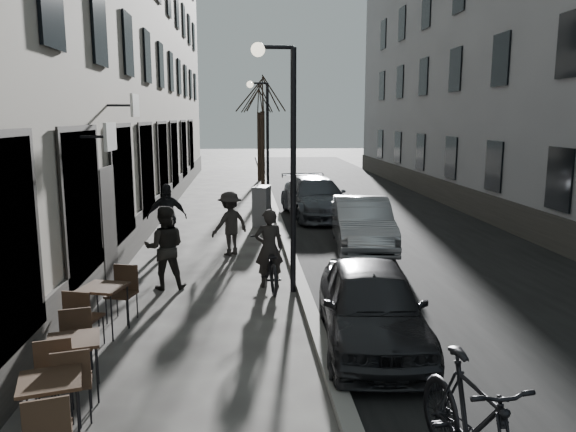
{
  "coord_description": "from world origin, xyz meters",
  "views": [
    {
      "loc": [
        -1.02,
        -5.4,
        3.65
      ],
      "look_at": [
        -0.19,
        5.02,
        1.8
      ],
      "focal_mm": 35.0,
      "sensor_mm": 36.0,
      "label": 1
    }
  ],
  "objects": [
    {
      "name": "road",
      "position": [
        3.85,
        16.0,
        0.0
      ],
      "size": [
        7.3,
        60.0,
        0.0
      ],
      "primitive_type": "cube",
      "color": "black",
      "rests_on": "ground"
    },
    {
      "name": "kerb",
      "position": [
        0.2,
        16.0,
        0.06
      ],
      "size": [
        0.25,
        60.0,
        0.12
      ],
      "primitive_type": "cube",
      "color": "slate",
      "rests_on": "ground"
    },
    {
      "name": "building_right",
      "position": [
        9.5,
        16.5,
        8.0
      ],
      "size": [
        4.0,
        35.0,
        16.0
      ],
      "primitive_type": "cube",
      "color": "gray",
      "rests_on": "ground"
    },
    {
      "name": "streetlamp_near",
      "position": [
        -0.17,
        6.0,
        3.16
      ],
      "size": [
        0.9,
        0.28,
        5.09
      ],
      "color": "black",
      "rests_on": "ground"
    },
    {
      "name": "streetlamp_far",
      "position": [
        -0.17,
        18.0,
        3.16
      ],
      "size": [
        0.9,
        0.28,
        5.09
      ],
      "color": "black",
      "rests_on": "ground"
    },
    {
      "name": "tree_near",
      "position": [
        -0.1,
        21.0,
        4.66
      ],
      "size": [
        2.4,
        2.4,
        5.7
      ],
      "color": "black",
      "rests_on": "ground"
    },
    {
      "name": "tree_far",
      "position": [
        -0.1,
        27.0,
        4.66
      ],
      "size": [
        2.4,
        2.4,
        5.7
      ],
      "color": "black",
      "rests_on": "ground"
    },
    {
      "name": "bistro_set_a",
      "position": [
        -3.18,
        0.57,
        0.49
      ],
      "size": [
        0.86,
        1.67,
        0.95
      ],
      "rotation": [
        0.0,
        0.0,
        0.27
      ],
      "color": "black",
      "rests_on": "ground"
    },
    {
      "name": "bistro_set_b",
      "position": [
        -3.26,
        1.71,
        0.49
      ],
      "size": [
        0.82,
        1.66,
        0.95
      ],
      "rotation": [
        0.0,
        0.0,
        0.24
      ],
      "color": "black",
      "rests_on": "ground"
    },
    {
      "name": "bistro_set_c",
      "position": [
        -3.4,
        3.91,
        0.51
      ],
      "size": [
        0.9,
        1.74,
        0.99
      ],
      "rotation": [
        0.0,
        0.0,
        -0.27
      ],
      "color": "black",
      "rests_on": "ground"
    },
    {
      "name": "utility_cabinet",
      "position": [
        -0.41,
        13.46,
        0.67
      ],
      "size": [
        0.68,
        0.98,
        1.34
      ],
      "primitive_type": "cube",
      "rotation": [
        0.0,
        0.0,
        -0.23
      ],
      "color": "slate",
      "rests_on": "ground"
    },
    {
      "name": "bicycle",
      "position": [
        -0.49,
        6.37,
        0.52
      ],
      "size": [
        0.86,
        2.05,
        1.05
      ],
      "primitive_type": "imported",
      "rotation": [
        0.0,
        0.0,
        3.23
      ],
      "color": "black",
      "rests_on": "ground"
    },
    {
      "name": "cyclist_rider",
      "position": [
        -0.49,
        6.37,
        0.86
      ],
      "size": [
        0.66,
        0.46,
        1.71
      ],
      "primitive_type": "imported",
      "rotation": [
        0.0,
        0.0,
        3.23
      ],
      "color": "black",
      "rests_on": "ground"
    },
    {
      "name": "pedestrian_near",
      "position": [
        -2.71,
        6.44,
        0.9
      ],
      "size": [
        0.92,
        0.74,
        1.8
      ],
      "primitive_type": "imported",
      "rotation": [
        0.0,
        0.0,
        3.21
      ],
      "color": "black",
      "rests_on": "ground"
    },
    {
      "name": "pedestrian_mid",
      "position": [
        -1.4,
        9.34,
        0.85
      ],
      "size": [
        1.26,
        1.17,
        1.71
      ],
      "primitive_type": "imported",
      "rotation": [
        0.0,
        0.0,
        3.79
      ],
      "color": "black",
      "rests_on": "ground"
    },
    {
      "name": "pedestrian_far",
      "position": [
        -3.14,
        10.04,
        0.93
      ],
      "size": [
        1.13,
        0.57,
        1.85
      ],
      "primitive_type": "imported",
      "rotation": [
        0.0,
        0.0,
        0.12
      ],
      "color": "black",
      "rests_on": "ground"
    },
    {
      "name": "car_near",
      "position": [
        1.0,
        3.07,
        0.67
      ],
      "size": [
        1.92,
        4.07,
        1.34
      ],
      "primitive_type": "imported",
      "rotation": [
        0.0,
        0.0,
        -0.09
      ],
      "color": "black",
      "rests_on": "ground"
    },
    {
      "name": "car_mid",
      "position": [
        2.29,
        9.83,
        0.7
      ],
      "size": [
        1.9,
        4.39,
        1.41
      ],
      "primitive_type": "imported",
      "rotation": [
        0.0,
        0.0,
        -0.1
      ],
      "color": "#94979C",
      "rests_on": "ground"
    },
    {
      "name": "car_far",
      "position": [
        1.62,
        14.94,
        0.72
      ],
      "size": [
        2.51,
        5.14,
        1.44
      ],
      "primitive_type": "imported",
      "rotation": [
        0.0,
        0.0,
        0.1
      ],
      "color": "#3E4249",
      "rests_on": "ground"
    },
    {
      "name": "moped",
      "position": [
        1.2,
        -0.5,
        0.66
      ],
      "size": [
        0.88,
        2.24,
        1.31
      ],
      "primitive_type": "imported",
      "rotation": [
        0.0,
        0.0,
        0.12
      ],
      "color": "black",
      "rests_on": "ground"
    }
  ]
}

